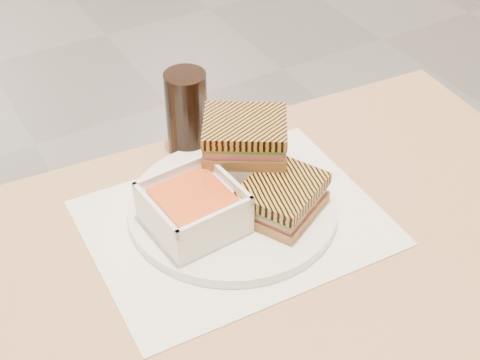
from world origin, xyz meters
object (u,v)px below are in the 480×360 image
plate (233,207)px  panini_lower (282,197)px  soup_bowl (193,210)px  cola_glass (187,113)px

plate → panini_lower: size_ratio=2.10×
soup_bowl → cola_glass: (0.08, 0.18, 0.02)m
soup_bowl → panini_lower: 0.12m
plate → soup_bowl: (-0.07, -0.01, 0.03)m
plate → cola_glass: (0.01, 0.16, 0.06)m
panini_lower → cola_glass: bearing=99.8°
soup_bowl → cola_glass: bearing=65.6°
panini_lower → cola_glass: 0.22m
plate → panini_lower: 0.08m
plate → panini_lower: (0.05, -0.05, 0.03)m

